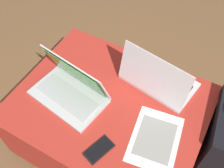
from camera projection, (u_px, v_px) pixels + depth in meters
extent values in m
plane|color=brown|center=(110.00, 140.00, 1.64)|extent=(14.00, 14.00, 0.00)
cube|color=maroon|center=(110.00, 138.00, 1.62)|extent=(0.90, 0.71, 0.05)
cube|color=#B22D23|center=(110.00, 121.00, 1.45)|extent=(0.94, 0.74, 0.38)
cube|color=silver|center=(68.00, 97.00, 1.31)|extent=(0.40, 0.28, 0.02)
cube|color=#B2B2B7|center=(67.00, 96.00, 1.30)|extent=(0.34, 0.17, 0.00)
cube|color=silver|center=(76.00, 73.00, 1.25)|extent=(0.37, 0.13, 0.21)
cube|color=green|center=(75.00, 74.00, 1.25)|extent=(0.33, 0.12, 0.19)
cube|color=silver|center=(159.00, 80.00, 1.37)|extent=(0.40, 0.28, 0.02)
cube|color=#232328|center=(160.00, 79.00, 1.37)|extent=(0.34, 0.17, 0.00)
cube|color=silver|center=(153.00, 77.00, 1.24)|extent=(0.37, 0.11, 0.22)
cube|color=#B23D93|center=(153.00, 76.00, 1.24)|extent=(0.33, 0.10, 0.19)
cube|color=black|center=(99.00, 150.00, 1.14)|extent=(0.11, 0.15, 0.01)
cube|color=black|center=(99.00, 149.00, 1.14)|extent=(0.10, 0.14, 0.00)
cube|color=black|center=(217.00, 141.00, 1.37)|extent=(0.18, 0.37, 0.50)
cube|color=white|center=(155.00, 139.00, 1.18)|extent=(0.25, 0.32, 0.00)
cube|color=gray|center=(155.00, 139.00, 1.18)|extent=(0.19, 0.23, 0.00)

